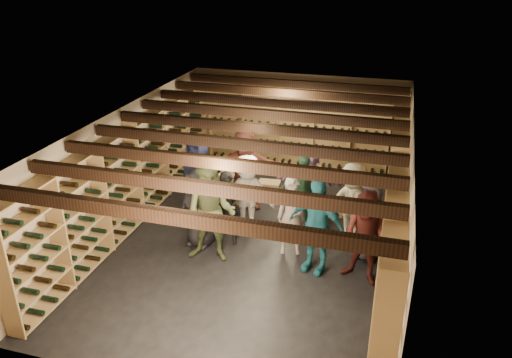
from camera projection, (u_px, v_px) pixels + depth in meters
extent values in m
plane|color=black|center=(255.00, 236.00, 9.96)|extent=(8.00, 8.00, 0.00)
cube|color=#BEAC93|center=(298.00, 120.00, 12.98)|extent=(5.50, 0.02, 2.40)
cube|color=#BEAC93|center=(163.00, 314.00, 5.96)|extent=(5.50, 0.02, 2.40)
cube|color=#BEAC93|center=(126.00, 166.00, 10.16)|extent=(0.02, 8.00, 2.40)
cube|color=#BEAC93|center=(405.00, 199.00, 8.78)|extent=(0.02, 8.00, 2.40)
cube|color=beige|center=(255.00, 120.00, 8.98)|extent=(5.50, 8.00, 0.01)
cube|color=black|center=(175.00, 217.00, 5.97)|extent=(5.40, 0.12, 0.18)
cube|color=black|center=(202.00, 187.00, 6.73)|extent=(5.40, 0.12, 0.18)
cube|color=black|center=(223.00, 163.00, 7.50)|extent=(5.40, 0.12, 0.18)
cube|color=black|center=(241.00, 144.00, 8.27)|extent=(5.40, 0.12, 0.18)
cube|color=black|center=(255.00, 128.00, 9.03)|extent=(5.40, 0.12, 0.18)
cube|color=black|center=(268.00, 114.00, 9.80)|extent=(5.40, 0.12, 0.18)
cube|color=black|center=(278.00, 103.00, 10.57)|extent=(5.40, 0.12, 0.18)
cube|color=black|center=(287.00, 93.00, 11.33)|extent=(5.40, 0.12, 0.18)
cube|color=black|center=(295.00, 84.00, 12.10)|extent=(5.40, 0.12, 0.18)
cube|color=tan|center=(134.00, 172.00, 10.16)|extent=(0.32, 7.50, 2.15)
cube|color=tan|center=(394.00, 204.00, 8.88)|extent=(0.32, 7.50, 2.15)
cube|color=tan|center=(296.00, 126.00, 12.88)|extent=(4.70, 0.30, 2.15)
cube|color=tan|center=(230.00, 198.00, 11.31)|extent=(0.55, 0.42, 0.17)
cube|color=tan|center=(230.00, 191.00, 11.24)|extent=(0.55, 0.42, 0.17)
cube|color=tan|center=(230.00, 184.00, 11.17)|extent=(0.55, 0.42, 0.17)
cube|color=tan|center=(230.00, 178.00, 11.10)|extent=(0.55, 0.42, 0.17)
cube|color=tan|center=(270.00, 192.00, 11.61)|extent=(0.53, 0.37, 0.17)
cube|color=tan|center=(270.00, 185.00, 11.54)|extent=(0.53, 0.37, 0.17)
cube|color=tan|center=(330.00, 211.00, 10.74)|extent=(0.56, 0.42, 0.17)
imported|color=black|center=(198.00, 208.00, 9.37)|extent=(0.83, 0.61, 1.55)
imported|color=black|center=(228.00, 209.00, 9.42)|extent=(0.62, 0.49, 1.49)
imported|color=#4D5734|center=(211.00, 213.00, 8.83)|extent=(0.97, 0.79, 1.89)
imported|color=beige|center=(351.00, 205.00, 9.37)|extent=(1.22, 0.93, 1.66)
imported|color=#1F6E83|center=(316.00, 226.00, 8.55)|extent=(1.11, 0.72, 1.76)
imported|color=brown|center=(245.00, 169.00, 10.75)|extent=(1.75, 0.96, 1.80)
imported|color=#1E2247|center=(199.00, 176.00, 10.44)|extent=(1.00, 0.80, 1.79)
imported|color=gray|center=(292.00, 216.00, 9.11)|extent=(0.63, 0.50, 1.52)
imported|color=#471816|center=(366.00, 238.00, 8.25)|extent=(0.98, 0.87, 1.68)
imported|color=#A8A09A|center=(247.00, 195.00, 9.75)|extent=(1.23, 1.01, 1.66)
imported|color=#244731|center=(302.00, 192.00, 9.92)|extent=(1.03, 0.74, 1.62)
imported|color=#936293|center=(309.00, 180.00, 10.59)|extent=(1.39, 0.46, 1.49)
imported|color=#35363B|center=(369.00, 219.00, 8.94)|extent=(0.88, 0.68, 1.59)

